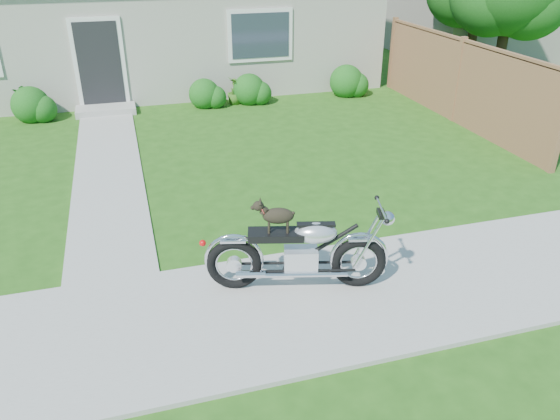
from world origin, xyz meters
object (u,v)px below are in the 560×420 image
(potted_plant_left, at_px, (33,104))
(potted_plant_right, at_px, (234,91))
(motorcycle_with_dog, at_px, (300,251))
(house, at_px, (149,2))
(fence, at_px, (458,80))

(potted_plant_left, relative_size, potted_plant_right, 1.11)
(potted_plant_right, distance_m, motorcycle_with_dog, 8.33)
(house, distance_m, potted_plant_left, 4.96)
(potted_plant_left, relative_size, motorcycle_with_dog, 0.35)
(potted_plant_left, bearing_deg, potted_plant_right, 0.00)
(fence, bearing_deg, motorcycle_with_dog, -135.55)
(fence, distance_m, motorcycle_with_dog, 7.82)
(potted_plant_left, bearing_deg, fence, -16.58)
(potted_plant_left, bearing_deg, house, 48.01)
(fence, distance_m, potted_plant_left, 9.83)
(potted_plant_right, bearing_deg, motorcycle_with_dog, -96.66)
(potted_plant_left, distance_m, potted_plant_right, 4.79)
(potted_plant_left, height_order, potted_plant_right, potted_plant_left)
(house, relative_size, motorcycle_with_dog, 5.77)
(house, xyz_separation_m, fence, (6.30, -6.24, -1.22))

